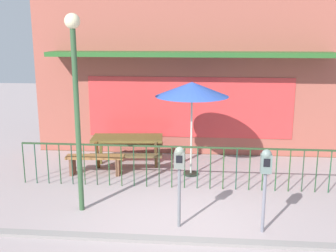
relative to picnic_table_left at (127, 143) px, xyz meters
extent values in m
plane|color=#A69697|center=(1.54, -3.12, -0.61)|extent=(40.00, 40.00, 0.00)
cube|color=brown|center=(1.54, 1.45, -0.61)|extent=(8.78, 0.54, 0.01)
cube|color=#A55346|center=(1.54, 1.45, 1.85)|extent=(8.78, 0.50, 4.92)
cube|color=#D83838|center=(1.54, 1.19, 0.74)|extent=(5.71, 0.02, 1.70)
cube|color=#295D25|center=(1.54, 0.76, 2.23)|extent=(7.46, 0.89, 0.12)
cube|color=#274224|center=(1.54, -1.42, 0.34)|extent=(7.38, 0.04, 0.04)
cylinder|color=#1D4526|center=(-2.14, -1.42, -0.14)|extent=(0.02, 0.02, 0.95)
cylinder|color=#1C4932|center=(-1.86, -1.42, -0.14)|extent=(0.02, 0.02, 0.95)
cylinder|color=#1A482C|center=(-1.58, -1.42, -0.14)|extent=(0.02, 0.02, 0.95)
cylinder|color=#204525|center=(-1.29, -1.42, -0.14)|extent=(0.02, 0.02, 0.95)
cylinder|color=#1F412F|center=(-1.01, -1.42, -0.14)|extent=(0.02, 0.02, 0.95)
cylinder|color=#2D4E2E|center=(-0.73, -1.42, -0.14)|extent=(0.02, 0.02, 0.95)
cylinder|color=#233D29|center=(-0.44, -1.42, -0.14)|extent=(0.02, 0.02, 0.95)
cylinder|color=#1F4E27|center=(-0.16, -1.42, -0.14)|extent=(0.02, 0.02, 0.95)
cylinder|color=#284823|center=(0.13, -1.42, -0.14)|extent=(0.02, 0.02, 0.95)
cylinder|color=#265130|center=(0.41, -1.42, -0.14)|extent=(0.02, 0.02, 0.95)
cylinder|color=#193E20|center=(0.69, -1.42, -0.14)|extent=(0.02, 0.02, 0.95)
cylinder|color=#264127|center=(0.98, -1.42, -0.14)|extent=(0.02, 0.02, 0.95)
cylinder|color=#244D25|center=(1.26, -1.42, -0.14)|extent=(0.02, 0.02, 0.95)
cylinder|color=#1B4322|center=(1.54, -1.42, -0.14)|extent=(0.02, 0.02, 0.95)
cylinder|color=#1A4D30|center=(1.83, -1.42, -0.14)|extent=(0.02, 0.02, 0.95)
cylinder|color=#1E4823|center=(2.11, -1.42, -0.14)|extent=(0.02, 0.02, 0.95)
cylinder|color=#254F22|center=(2.40, -1.42, -0.14)|extent=(0.02, 0.02, 0.95)
cylinder|color=#1A4731|center=(2.68, -1.42, -0.14)|extent=(0.02, 0.02, 0.95)
cylinder|color=#204E24|center=(2.96, -1.42, -0.14)|extent=(0.02, 0.02, 0.95)
cylinder|color=#1D4E22|center=(3.25, -1.42, -0.14)|extent=(0.02, 0.02, 0.95)
cylinder|color=#1B5125|center=(3.53, -1.42, -0.14)|extent=(0.02, 0.02, 0.95)
cylinder|color=#245021|center=(3.81, -1.42, -0.14)|extent=(0.02, 0.02, 0.95)
cylinder|color=#2B452E|center=(4.10, -1.42, -0.14)|extent=(0.02, 0.02, 0.95)
cylinder|color=#224727|center=(4.38, -1.42, -0.14)|extent=(0.02, 0.02, 0.95)
cylinder|color=#1A502D|center=(4.67, -1.42, -0.14)|extent=(0.02, 0.02, 0.95)
cube|color=brown|center=(0.00, 0.00, 0.13)|extent=(1.86, 0.92, 0.07)
cube|color=brown|center=(0.05, -0.55, -0.17)|extent=(1.82, 0.42, 0.05)
cube|color=brown|center=(-0.05, 0.55, -0.17)|extent=(1.82, 0.42, 0.05)
cube|color=brown|center=(-0.71, -0.34, -0.24)|extent=(0.10, 0.35, 0.78)
cube|color=#4E461D|center=(-0.76, 0.21, -0.24)|extent=(0.10, 0.35, 0.78)
cube|color=brown|center=(0.76, -0.21, -0.24)|extent=(0.10, 0.35, 0.78)
cube|color=#513728|center=(0.71, 0.34, -0.24)|extent=(0.10, 0.35, 0.78)
cylinder|color=black|center=(1.66, -0.54, -0.59)|extent=(0.36, 0.36, 0.05)
cylinder|color=#B1B9AB|center=(1.66, -0.54, 0.50)|extent=(0.04, 0.04, 2.22)
cone|color=#3156B6|center=(1.66, -0.54, 1.49)|extent=(1.72, 1.72, 0.34)
cube|color=#966235|center=(-0.66, -0.73, -0.16)|extent=(1.42, 0.42, 0.06)
cube|color=brown|center=(-1.22, -0.78, -0.39)|extent=(0.08, 0.29, 0.45)
cube|color=brown|center=(-0.10, -0.69, -0.39)|extent=(0.08, 0.29, 0.45)
cylinder|color=slate|center=(1.54, -3.27, -0.06)|extent=(0.06, 0.06, 1.10)
cube|color=slate|center=(1.54, -3.27, 0.64)|extent=(0.18, 0.14, 0.29)
sphere|color=slate|center=(1.54, -3.27, 0.78)|extent=(0.17, 0.17, 0.17)
cube|color=black|center=(1.54, -3.34, 0.67)|extent=(0.11, 0.01, 0.13)
cylinder|color=slate|center=(2.99, -3.34, -0.07)|extent=(0.06, 0.06, 1.09)
cube|color=slate|center=(2.99, -3.34, 0.64)|extent=(0.18, 0.14, 0.32)
sphere|color=slate|center=(2.99, -3.34, 0.80)|extent=(0.17, 0.17, 0.17)
cube|color=black|center=(2.99, -3.41, 0.67)|extent=(0.11, 0.01, 0.14)
cylinder|color=#325432|center=(-0.40, -2.73, 1.12)|extent=(0.10, 0.10, 3.46)
sphere|color=beige|center=(-0.40, -2.73, 2.97)|extent=(0.28, 0.28, 0.28)
cube|color=gray|center=(1.54, -3.81, -0.61)|extent=(12.30, 0.20, 0.11)
camera|label=1|loc=(1.93, -9.85, 2.76)|focal=42.96mm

